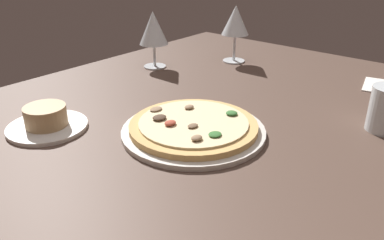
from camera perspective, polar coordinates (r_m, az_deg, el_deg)
dining_table at (r=77.17cm, az=-0.16°, el=-3.47°), size 150.00×110.00×4.00cm
pizza_main at (r=76.28cm, az=0.14°, el=-1.12°), size 28.34×28.34×3.37cm
ramekin_on_saucer at (r=83.09cm, az=-20.59°, el=-0.07°), size 15.93×15.93×4.88cm
wine_glass_far at (r=120.86cm, az=6.40°, el=14.11°), size 8.26×8.26×17.15cm
wine_glass_near at (r=115.12cm, az=-5.69°, el=13.09°), size 8.37×8.37×16.44cm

